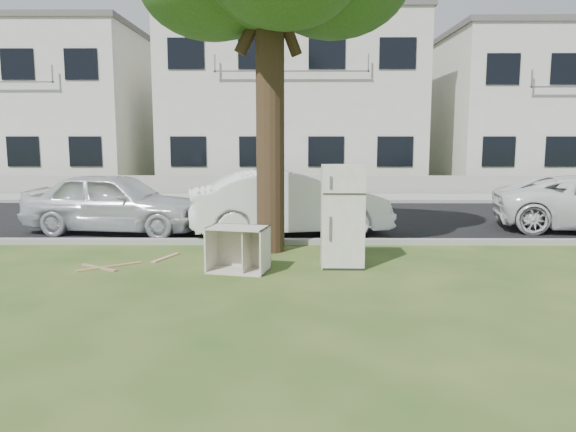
{
  "coord_description": "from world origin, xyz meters",
  "views": [
    {
      "loc": [
        0.01,
        -9.02,
        2.27
      ],
      "look_at": [
        -0.05,
        0.6,
        0.87
      ],
      "focal_mm": 35.0,
      "sensor_mm": 36.0,
      "label": 1
    }
  ],
  "objects_px": {
    "fridge": "(342,216)",
    "car_left": "(115,202)",
    "car_center": "(289,203)",
    "cabinet": "(238,249)"
  },
  "relations": [
    {
      "from": "cabinet",
      "to": "car_left",
      "type": "relative_size",
      "value": 0.23
    },
    {
      "from": "car_left",
      "to": "car_center",
      "type": "bearing_deg",
      "value": -86.62
    },
    {
      "from": "fridge",
      "to": "car_left",
      "type": "distance_m",
      "value": 5.98
    },
    {
      "from": "car_center",
      "to": "car_left",
      "type": "xyz_separation_m",
      "value": [
        -4.05,
        0.38,
        -0.03
      ]
    },
    {
      "from": "fridge",
      "to": "car_left",
      "type": "height_order",
      "value": "fridge"
    },
    {
      "from": "car_left",
      "to": "fridge",
      "type": "bearing_deg",
      "value": -115.05
    },
    {
      "from": "fridge",
      "to": "cabinet",
      "type": "height_order",
      "value": "fridge"
    },
    {
      "from": "cabinet",
      "to": "car_left",
      "type": "distance_m",
      "value": 4.94
    },
    {
      "from": "car_center",
      "to": "car_left",
      "type": "height_order",
      "value": "car_center"
    },
    {
      "from": "car_center",
      "to": "cabinet",
      "type": "bearing_deg",
      "value": 154.09
    }
  ]
}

